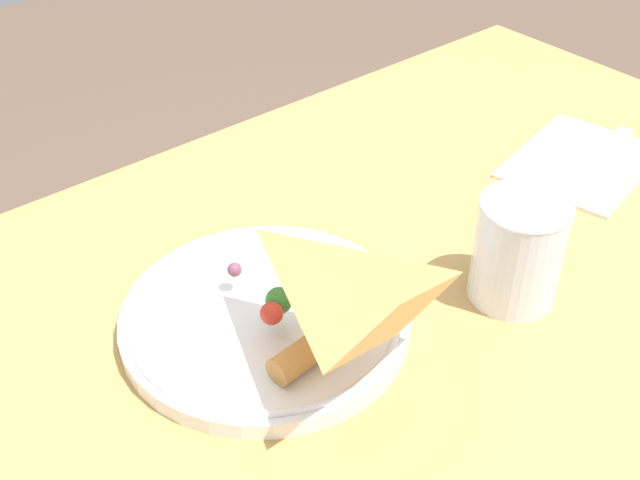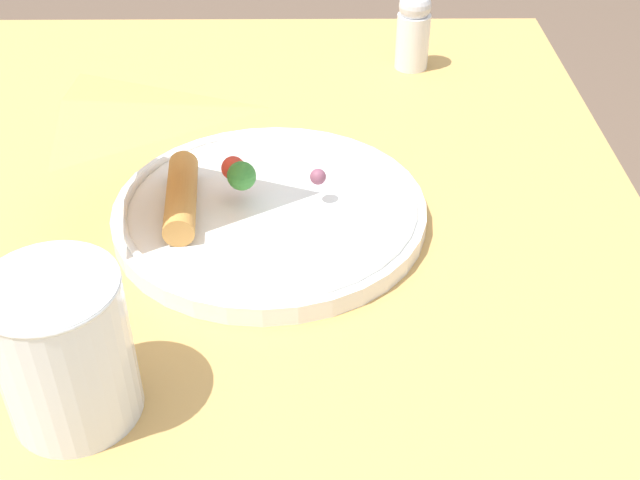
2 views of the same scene
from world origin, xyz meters
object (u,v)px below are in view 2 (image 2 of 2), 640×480
object	(u,v)px
salt_shaker	(413,29)
milk_glass	(66,355)
dining_table	(234,448)
plate_pizza	(268,206)

from	to	relation	value
salt_shaker	milk_glass	bearing A→B (deg)	-27.43
dining_table	milk_glass	bearing A→B (deg)	-48.75
milk_glass	dining_table	bearing A→B (deg)	131.25
dining_table	salt_shaker	bearing A→B (deg)	157.57
milk_glass	plate_pizza	bearing A→B (deg)	151.15
milk_glass	salt_shaker	xyz separation A→B (m)	(-0.48, 0.25, -0.00)
plate_pizza	salt_shaker	size ratio (longest dim) A/B	2.91
dining_table	milk_glass	xyz separation A→B (m)	(0.07, -0.08, 0.18)
dining_table	plate_pizza	world-z (taller)	plate_pizza
dining_table	plate_pizza	distance (m)	0.19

